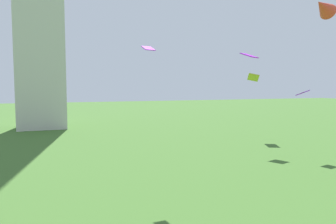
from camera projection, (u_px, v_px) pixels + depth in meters
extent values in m
cube|color=purple|center=(303.00, 93.00, 25.35)|extent=(1.18, 1.01, 0.48)
cube|color=#AD1FE5|center=(249.00, 56.00, 28.81)|extent=(1.37, 1.66, 0.57)
cone|color=red|center=(323.00, 7.00, 17.64)|extent=(1.73, 1.36, 1.26)
cube|color=gold|center=(253.00, 77.00, 34.17)|extent=(1.69, 1.96, 0.93)
cube|color=#B52DF1|center=(148.00, 48.00, 17.58)|extent=(0.60, 0.82, 0.34)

